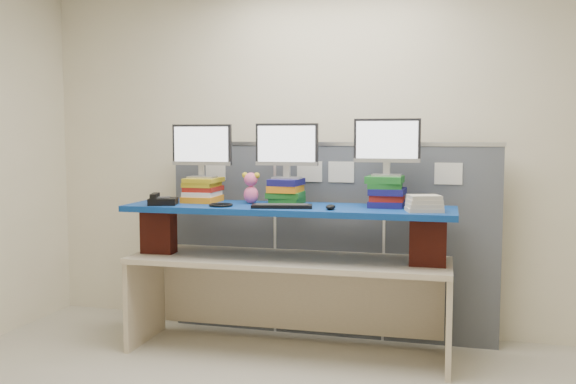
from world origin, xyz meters
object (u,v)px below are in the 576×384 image
(desk, at_px, (288,277))
(desk_phone, at_px, (162,201))
(monitor_left, at_px, (202,148))
(monitor_center, at_px, (287,147))
(keyboard, at_px, (282,206))
(monitor_right, at_px, (387,143))
(blue_board, at_px, (288,209))

(desk, distance_m, desk_phone, 1.07)
(monitor_left, height_order, monitor_center, monitor_center)
(keyboard, bearing_deg, monitor_left, 148.86)
(monitor_right, height_order, desk_phone, monitor_right)
(monitor_right, bearing_deg, desk, -170.22)
(monitor_center, xyz_separation_m, keyboard, (0.04, -0.25, -0.40))
(blue_board, relative_size, keyboard, 5.34)
(desk, bearing_deg, blue_board, 178.50)
(blue_board, height_order, monitor_left, monitor_left)
(monitor_left, bearing_deg, keyboard, -20.27)
(desk_phone, bearing_deg, monitor_center, 1.44)
(monitor_left, height_order, keyboard, monitor_left)
(monitor_right, relative_size, keyboard, 1.05)
(monitor_center, height_order, desk_phone, monitor_center)
(desk, distance_m, keyboard, 0.55)
(monitor_center, height_order, monitor_right, monitor_right)
(desk_phone, bearing_deg, desk, -6.34)
(monitor_center, height_order, keyboard, monitor_center)
(monitor_center, xyz_separation_m, desk_phone, (-0.86, -0.29, -0.38))
(desk, xyz_separation_m, monitor_center, (-0.04, 0.12, 0.93))
(keyboard, bearing_deg, blue_board, 75.02)
(desk, relative_size, monitor_right, 5.00)
(monitor_left, xyz_separation_m, desk_phone, (-0.20, -0.28, -0.38))
(desk, distance_m, monitor_right, 1.19)
(keyboard, distance_m, desk_phone, 0.90)
(monitor_right, distance_m, desk_phone, 1.67)
(monitor_left, xyz_separation_m, keyboard, (0.70, -0.24, -0.40))
(monitor_center, distance_m, monitor_right, 0.73)
(monitor_left, relative_size, keyboard, 1.05)
(desk, distance_m, blue_board, 0.50)
(blue_board, distance_m, monitor_center, 0.45)
(desk, xyz_separation_m, blue_board, (-0.00, 0.00, 0.50))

